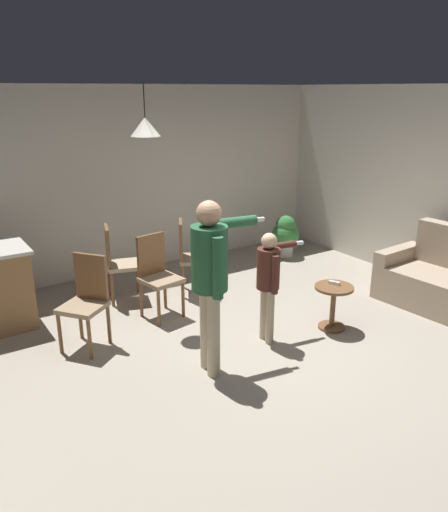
{
  "coord_description": "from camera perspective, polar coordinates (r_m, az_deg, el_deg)",
  "views": [
    {
      "loc": [
        -2.96,
        -3.7,
        2.63
      ],
      "look_at": [
        -0.26,
        0.4,
        1.0
      ],
      "focal_mm": 35.3,
      "sensor_mm": 36.0,
      "label": 1
    }
  ],
  "objects": [
    {
      "name": "wall_back",
      "position": [
        7.61,
        -10.16,
        8.43
      ],
      "size": [
        6.4,
        0.1,
        2.7
      ],
      "primitive_type": "cube",
      "color": "silver",
      "rests_on": "ground"
    },
    {
      "name": "ceiling_light_pendant",
      "position": [
        5.61,
        -8.91,
        14.28
      ],
      "size": [
        0.32,
        0.32,
        0.55
      ],
      "color": "silver"
    },
    {
      "name": "potted_plant_corner",
      "position": [
        8.29,
        6.97,
        2.47
      ],
      "size": [
        0.45,
        0.45,
        0.68
      ],
      "color": "#B7B2AD",
      "rests_on": "ground"
    },
    {
      "name": "side_table_by_couch",
      "position": [
        5.89,
        12.27,
        -5.11
      ],
      "size": [
        0.44,
        0.44,
        0.52
      ],
      "color": "brown",
      "rests_on": "ground"
    },
    {
      "name": "ground",
      "position": [
        5.42,
        4.67,
        -10.73
      ],
      "size": [
        7.68,
        7.68,
        0.0
      ],
      "primitive_type": "plane",
      "color": "#9E9384"
    },
    {
      "name": "person_child",
      "position": [
        5.34,
        5.12,
        -2.2
      ],
      "size": [
        0.65,
        0.35,
        1.23
      ],
      "rotation": [
        0.0,
        0.0,
        -1.73
      ],
      "color": "tan",
      "rests_on": "ground"
    },
    {
      "name": "dining_chair_by_counter",
      "position": [
        6.58,
        -11.92,
        -0.49
      ],
      "size": [
        0.53,
        0.53,
        1.0
      ],
      "rotation": [
        0.0,
        0.0,
        4.41
      ],
      "color": "brown",
      "rests_on": "ground"
    },
    {
      "name": "person_adult",
      "position": [
        4.63,
        -1.52,
        -1.51
      ],
      "size": [
        0.86,
        0.49,
        1.7
      ],
      "rotation": [
        0.0,
        0.0,
        -1.73
      ],
      "color": "tan",
      "rests_on": "ground"
    },
    {
      "name": "spare_remote_on_table",
      "position": [
        5.86,
        12.38,
        -2.99
      ],
      "size": [
        0.09,
        0.13,
        0.04
      ],
      "primitive_type": "cube",
      "rotation": [
        0.0,
        0.0,
        0.44
      ],
      "color": "white",
      "rests_on": "side_table_by_couch"
    },
    {
      "name": "dining_chair_centre_back",
      "position": [
        6.7,
        -3.88,
        0.22
      ],
      "size": [
        0.57,
        0.57,
        1.0
      ],
      "rotation": [
        0.0,
        0.0,
        4.21
      ],
      "color": "brown",
      "rests_on": "ground"
    },
    {
      "name": "dining_chair_near_wall",
      "position": [
        5.49,
        -15.34,
        -4.65
      ],
      "size": [
        0.59,
        0.59,
        1.0
      ],
      "rotation": [
        0.0,
        0.0,
        2.22
      ],
      "color": "brown",
      "rests_on": "ground"
    },
    {
      "name": "dining_chair_spare",
      "position": [
        6.06,
        -7.57,
        -1.91
      ],
      "size": [
        0.49,
        0.49,
        1.0
      ],
      "rotation": [
        0.0,
        0.0,
        3.31
      ],
      "color": "brown",
      "rests_on": "ground"
    }
  ]
}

